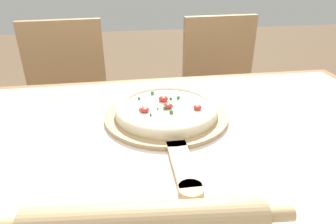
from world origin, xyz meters
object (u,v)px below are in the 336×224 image
Objects in this scene: rolling_pin at (146,220)px; pizza at (166,109)px; chair_left at (69,102)px; chair_right at (222,93)px; pizza_peel at (167,118)px.

pizza is at bearing 76.90° from rolling_pin.
chair_right is at bearing -4.03° from chair_left.
rolling_pin is at bearing -103.77° from pizza_peel.
chair_right is (0.49, 1.05, -0.26)m from rolling_pin.
pizza is 0.31× the size of chair_right.
chair_right is (0.40, 0.66, -0.26)m from pizza.
pizza is 0.81m from chair_left.
chair_right is at bearing 59.10° from pizza.
pizza_peel is 0.82m from chair_left.
pizza reaches higher than pizza_peel.
pizza_peel is 0.56× the size of chair_left.
chair_left and chair_right have the same top height.
pizza is at bearing -124.06° from chair_right.
pizza is 0.40m from rolling_pin.
chair_left reaches higher than pizza_peel.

